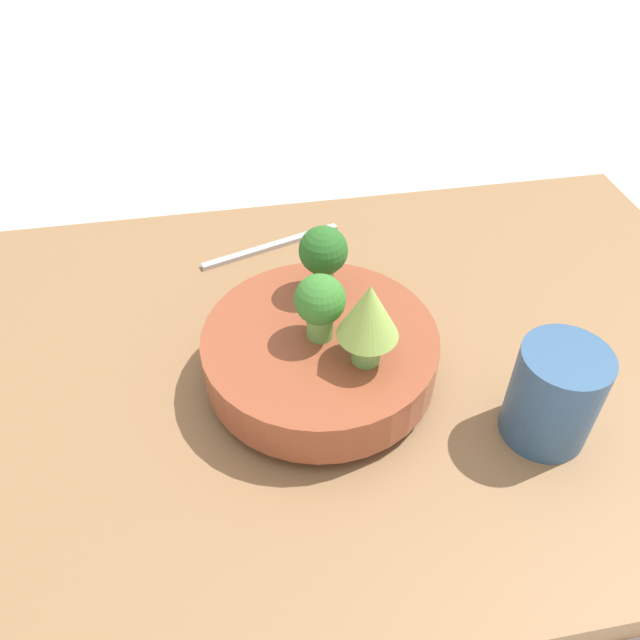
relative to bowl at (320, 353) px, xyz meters
The scene contains 8 objects.
ground_plane 0.08m from the bowl, 100.90° to the right, with size 6.00×6.00×0.00m, color silver.
table 0.06m from the bowl, 100.90° to the right, with size 1.00×0.62×0.04m.
bowl is the anchor object (origin of this frame).
broccoli_floret_center 0.07m from the bowl, 90.00° to the right, with size 0.05×0.05×0.07m.
broccoli_floret_front 0.10m from the bowl, 102.82° to the right, with size 0.05×0.05×0.08m.
romanesco_piece_far 0.10m from the bowl, 132.67° to the left, with size 0.06×0.06×0.09m.
cup 0.22m from the bowl, 152.41° to the left, with size 0.08×0.08×0.10m.
fork 0.24m from the bowl, 84.56° to the right, with size 0.19×0.07×0.01m.
Camera 1 is at (0.08, 0.46, 0.52)m, focal length 35.00 mm.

